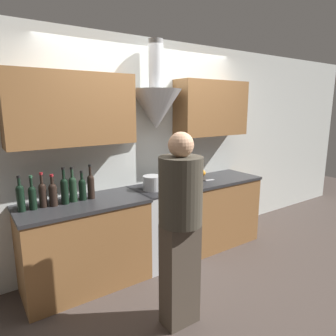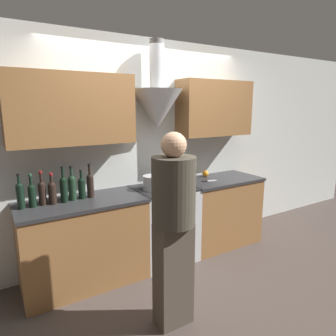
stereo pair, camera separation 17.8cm
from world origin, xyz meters
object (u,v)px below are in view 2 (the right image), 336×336
object	(u,v)px
wine_bottle_3	(52,191)
orange_fruit	(205,173)
wine_bottle_2	(42,192)
wine_bottle_1	(32,194)
stove_range	(164,223)
wine_bottle_7	(90,184)
wine_bottle_0	(20,194)
stock_pot	(152,183)
wine_bottle_6	(82,187)
mixing_bowl	(175,182)
wine_bottle_5	(72,186)
person_foreground_left	(173,223)
wine_bottle_4	(64,188)

from	to	relation	value
wine_bottle_3	orange_fruit	bearing A→B (deg)	3.97
wine_bottle_2	wine_bottle_1	bearing A→B (deg)	-170.97
stove_range	wine_bottle_2	xyz separation A→B (m)	(-1.31, 0.06, 0.58)
wine_bottle_7	orange_fruit	bearing A→B (deg)	4.03
wine_bottle_0	wine_bottle_3	world-z (taller)	wine_bottle_0
stock_pot	wine_bottle_6	bearing A→B (deg)	173.65
wine_bottle_2	wine_bottle_7	size ratio (longest dim) A/B	0.94
wine_bottle_2	wine_bottle_3	distance (m)	0.09
wine_bottle_2	mixing_bowl	world-z (taller)	wine_bottle_2
wine_bottle_5	wine_bottle_6	distance (m)	0.10
wine_bottle_3	person_foreground_left	distance (m)	1.28
wine_bottle_1	wine_bottle_5	distance (m)	0.38
wine_bottle_0	wine_bottle_3	bearing A→B (deg)	-1.42
mixing_bowl	orange_fruit	xyz separation A→B (m)	(0.61, 0.19, -0.00)
wine_bottle_6	mixing_bowl	world-z (taller)	wine_bottle_6
wine_bottle_6	person_foreground_left	xyz separation A→B (m)	(0.43, -1.07, -0.12)
stove_range	wine_bottle_7	distance (m)	1.03
stove_range	wine_bottle_1	xyz separation A→B (m)	(-1.40, 0.05, 0.57)
mixing_bowl	person_foreground_left	xyz separation A→B (m)	(-0.65, -0.99, -0.04)
wine_bottle_0	wine_bottle_5	world-z (taller)	wine_bottle_5
wine_bottle_4	mixing_bowl	distance (m)	1.27
wine_bottle_2	wine_bottle_6	distance (m)	0.38
wine_bottle_4	wine_bottle_3	bearing A→B (deg)	179.69
wine_bottle_7	wine_bottle_3	bearing A→B (deg)	-176.25
wine_bottle_5	mixing_bowl	distance (m)	1.19
stove_range	person_foreground_left	world-z (taller)	person_foreground_left
stove_range	wine_bottle_2	distance (m)	1.43
wine_bottle_3	person_foreground_left	xyz separation A→B (m)	(0.73, -1.04, -0.12)
person_foreground_left	wine_bottle_0	bearing A→B (deg)	133.78
stock_pot	mixing_bowl	distance (m)	0.31
wine_bottle_5	orange_fruit	size ratio (longest dim) A/B	4.23
wine_bottle_2	wine_bottle_4	bearing A→B (deg)	-6.06
wine_bottle_4	wine_bottle_1	bearing A→B (deg)	178.78
stock_pot	wine_bottle_0	bearing A→B (deg)	177.15
stove_range	wine_bottle_0	world-z (taller)	wine_bottle_0
wine_bottle_0	wine_bottle_7	bearing A→B (deg)	1.57
wine_bottle_5	mixing_bowl	size ratio (longest dim) A/B	1.32
wine_bottle_4	wine_bottle_6	size ratio (longest dim) A/B	1.20
wine_bottle_3	wine_bottle_4	distance (m)	0.11
wine_bottle_4	stock_pot	size ratio (longest dim) A/B	1.65
wine_bottle_0	wine_bottle_6	xyz separation A→B (m)	(0.57, 0.02, -0.02)
wine_bottle_3	orange_fruit	distance (m)	2.00
wine_bottle_7	wine_bottle_1	bearing A→B (deg)	-178.02
stove_range	stock_pot	xyz separation A→B (m)	(-0.15, -0.02, 0.53)
wine_bottle_0	mixing_bowl	xyz separation A→B (m)	(1.66, -0.06, -0.10)
wine_bottle_2	stove_range	bearing A→B (deg)	-2.75
stove_range	wine_bottle_0	xyz separation A→B (m)	(-1.50, 0.05, 0.58)
wine_bottle_6	stock_pot	bearing A→B (deg)	-6.35
wine_bottle_0	wine_bottle_5	size ratio (longest dim) A/B	0.95
wine_bottle_0	orange_fruit	distance (m)	2.27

